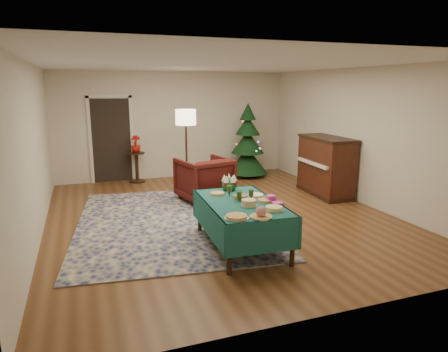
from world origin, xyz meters
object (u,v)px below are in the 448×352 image
object	(u,v)px
buffet_table	(241,211)
armchair	(204,177)
gift_box	(271,198)
floor_lamp	(186,122)
potted_plant	(136,148)
side_table	(137,168)
christmas_tree	(248,144)
piano	(326,167)

from	to	relation	value
buffet_table	armchair	xyz separation A→B (m)	(0.22, 2.57, -0.06)
gift_box	floor_lamp	size ratio (longest dim) A/B	0.06
potted_plant	side_table	bearing A→B (deg)	0.00
christmas_tree	armchair	bearing A→B (deg)	-133.46
floor_lamp	potted_plant	world-z (taller)	floor_lamp
armchair	floor_lamp	distance (m)	1.35
floor_lamp	piano	world-z (taller)	floor_lamp
piano	side_table	bearing A→B (deg)	145.32
gift_box	potted_plant	size ratio (longest dim) A/B	0.27
potted_plant	piano	distance (m)	4.54
side_table	floor_lamp	bearing A→B (deg)	-55.12
buffet_table	armchair	world-z (taller)	armchair
side_table	piano	distance (m)	4.54
side_table	piano	world-z (taller)	piano
armchair	side_table	xyz separation A→B (m)	(-1.09, 2.15, -0.14)
potted_plant	piano	size ratio (longest dim) A/B	0.28
floor_lamp	christmas_tree	world-z (taller)	christmas_tree
armchair	potted_plant	xyz separation A→B (m)	(-1.09, 2.15, 0.36)
floor_lamp	gift_box	bearing A→B (deg)	-84.30
gift_box	floor_lamp	bearing A→B (deg)	95.70
floor_lamp	armchair	bearing A→B (deg)	-78.67
side_table	piano	xyz separation A→B (m)	(3.73, -2.58, 0.26)
potted_plant	armchair	bearing A→B (deg)	-63.01
side_table	christmas_tree	distance (m)	2.90
potted_plant	piano	bearing A→B (deg)	-34.68
floor_lamp	side_table	xyz separation A→B (m)	(-0.93, 1.34, -1.20)
potted_plant	christmas_tree	size ratio (longest dim) A/B	0.22
floor_lamp	potted_plant	bearing A→B (deg)	124.88
christmas_tree	floor_lamp	bearing A→B (deg)	-151.57
floor_lamp	side_table	size ratio (longest dim) A/B	2.47
armchair	buffet_table	bearing A→B (deg)	72.70
potted_plant	piano	world-z (taller)	piano
gift_box	buffet_table	bearing A→B (deg)	163.40
christmas_tree	piano	world-z (taller)	christmas_tree
buffet_table	gift_box	world-z (taller)	gift_box
gift_box	armchair	size ratio (longest dim) A/B	0.11
armchair	floor_lamp	world-z (taller)	floor_lamp
buffet_table	piano	world-z (taller)	piano
armchair	floor_lamp	xyz separation A→B (m)	(-0.16, 0.81, 1.06)
piano	potted_plant	bearing A→B (deg)	145.32
floor_lamp	christmas_tree	bearing A→B (deg)	28.43
gift_box	piano	size ratio (longest dim) A/B	0.07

